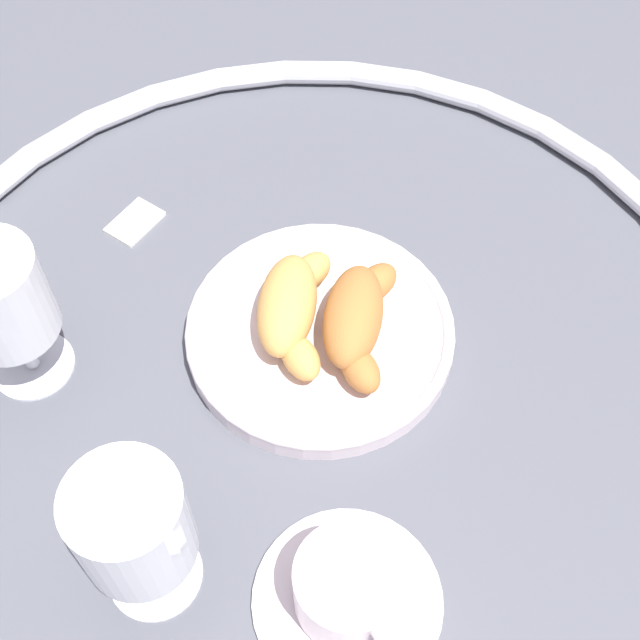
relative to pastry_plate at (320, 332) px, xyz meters
name	(u,v)px	position (x,y,z in m)	size (l,w,h in m)	color
ground_plane	(309,368)	(0.03, 0.01, -0.01)	(2.20, 2.20, 0.00)	#4C4F56
table_chrome_rim	(309,361)	(0.03, 0.01, 0.00)	(0.74, 0.74, 0.02)	silver
pastry_plate	(320,332)	(0.00, 0.00, 0.00)	(0.23, 0.23, 0.02)	silver
croissant_large	(291,307)	(0.01, -0.02, 0.03)	(0.13, 0.10, 0.04)	#D6994C
croissant_small	(357,318)	(-0.01, 0.03, 0.03)	(0.13, 0.09, 0.04)	#AD6B33
coffee_cup_near	(349,592)	(0.19, 0.13, 0.01)	(0.14, 0.14, 0.06)	silver
juice_glass_left	(0,301)	(0.14, -0.20, 0.08)	(0.08, 0.08, 0.14)	white
juice_glass_right	(133,529)	(0.24, 0.00, 0.08)	(0.08, 0.08, 0.14)	white
sugar_packet	(134,221)	(-0.03, -0.22, -0.01)	(0.05, 0.03, 0.01)	white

